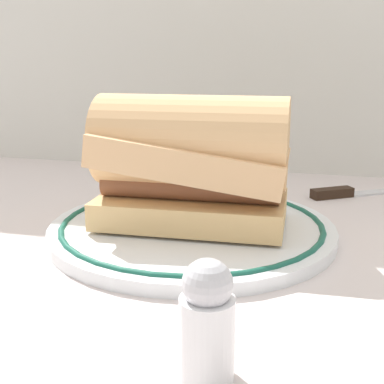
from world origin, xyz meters
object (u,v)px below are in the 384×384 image
Objects in this scene: sausage_sandwich at (192,161)px; salt_shaker at (207,321)px; butter_knife at (354,192)px; plate at (192,228)px.

sausage_sandwich reaches higher than salt_shaker.
butter_knife is (0.10, 0.42, -0.03)m from salt_shaker.
plate is at bearing -142.23° from sausage_sandwich.
sausage_sandwich is (0.00, 0.00, 0.07)m from plate.
plate is 1.51× the size of sausage_sandwich.
plate reaches higher than butter_knife.
salt_shaker reaches higher than butter_knife.
salt_shaker is at bearing -73.90° from plate.
salt_shaker is 0.53× the size of butter_knife.
sausage_sandwich is 2.62× the size of salt_shaker.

